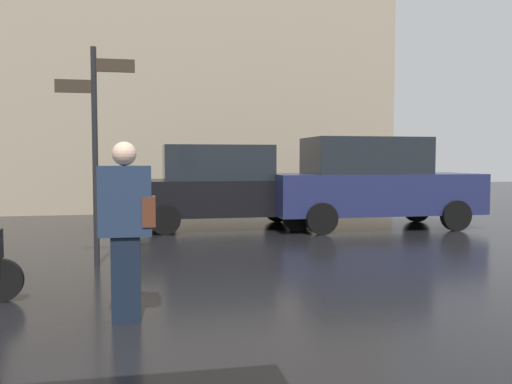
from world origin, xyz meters
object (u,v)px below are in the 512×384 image
(parked_car_left, at_px, (371,183))
(street_signpost, at_px, (95,135))
(pedestrian_with_bag, at_px, (127,220))
(parked_car_right, at_px, (223,186))

(parked_car_left, relative_size, street_signpost, 1.49)
(pedestrian_with_bag, bearing_deg, parked_car_left, -9.13)
(pedestrian_with_bag, distance_m, parked_car_left, 7.91)
(pedestrian_with_bag, relative_size, street_signpost, 0.55)
(parked_car_left, xyz_separation_m, parked_car_right, (-3.21, 0.63, -0.08))
(parked_car_left, bearing_deg, pedestrian_with_bag, 43.06)
(parked_car_right, bearing_deg, street_signpost, -135.49)
(parked_car_left, height_order, parked_car_right, parked_car_left)
(parked_car_left, relative_size, parked_car_right, 1.09)
(pedestrian_with_bag, height_order, parked_car_right, parked_car_right)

